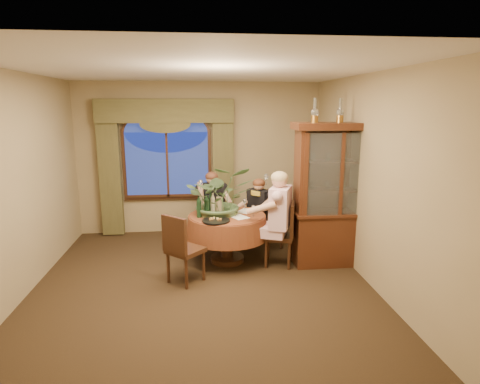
{
  "coord_description": "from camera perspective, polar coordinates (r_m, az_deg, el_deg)",
  "views": [
    {
      "loc": [
        -0.03,
        -5.01,
        2.39
      ],
      "look_at": [
        0.59,
        0.86,
        1.1
      ],
      "focal_mm": 30.0,
      "sensor_mm": 36.0,
      "label": 1
    }
  ],
  "objects": [
    {
      "name": "person_back",
      "position": [
        6.94,
        -4.02,
        -2.29
      ],
      "size": [
        0.54,
        0.52,
        1.28
      ],
      "primitive_type": null,
      "rotation": [
        0.0,
        0.0,
        -2.91
      ],
      "color": "black",
      "rests_on": "floor"
    },
    {
      "name": "cheese_platter",
      "position": [
        5.77,
        -3.43,
        -4.09
      ],
      "size": [
        0.4,
        0.4,
        0.02
      ],
      "primitive_type": "cylinder",
      "color": "black",
      "rests_on": "dining_table"
    },
    {
      "name": "olive_bowl",
      "position": [
        6.07,
        -1.11,
        -3.11
      ],
      "size": [
        0.16,
        0.16,
        0.05
      ],
      "primitive_type": "imported",
      "color": "#485C2B",
      "rests_on": "dining_table"
    },
    {
      "name": "china_cabinet",
      "position": [
        6.13,
        13.47,
        -0.46
      ],
      "size": [
        1.33,
        0.53,
        2.14
      ],
      "primitive_type": "cube",
      "color": "#381C11",
      "rests_on": "floor"
    },
    {
      "name": "wine_bottle_0",
      "position": [
        6.21,
        -4.18,
        -1.45
      ],
      "size": [
        0.07,
        0.07,
        0.33
      ],
      "primitive_type": "cylinder",
      "color": "black",
      "rests_on": "dining_table"
    },
    {
      "name": "person_scarf",
      "position": [
        6.72,
        2.77,
        -3.09
      ],
      "size": [
        0.58,
        0.59,
        1.21
      ],
      "primitive_type": null,
      "rotation": [
        0.0,
        0.0,
        -3.97
      ],
      "color": "black",
      "rests_on": "floor"
    },
    {
      "name": "dining_table",
      "position": [
        6.22,
        -1.85,
        -6.58
      ],
      "size": [
        1.34,
        1.34,
        0.75
      ],
      "primitive_type": "cylinder",
      "rotation": [
        0.0,
        0.0,
        -0.07
      ],
      "color": "maroon",
      "rests_on": "floor"
    },
    {
      "name": "wine_bottle_1",
      "position": [
        6.12,
        -3.89,
        -1.64
      ],
      "size": [
        0.07,
        0.07,
        0.33
      ],
      "primitive_type": "cylinder",
      "color": "tan",
      "rests_on": "dining_table"
    },
    {
      "name": "centerpiece_plant",
      "position": [
        6.05,
        -2.87,
        2.79
      ],
      "size": [
        1.01,
        1.12,
        0.88
      ],
      "primitive_type": "imported",
      "color": "#435E38",
      "rests_on": "dining_table"
    },
    {
      "name": "arched_transom",
      "position": [
        7.47,
        -10.52,
        9.74
      ],
      "size": [
        1.6,
        0.06,
        0.44
      ],
      "primitive_type": null,
      "color": "navy",
      "rests_on": "wall_back"
    },
    {
      "name": "window",
      "position": [
        7.54,
        -10.29,
        3.82
      ],
      "size": [
        1.62,
        0.1,
        1.32
      ],
      "primitive_type": null,
      "color": "navy",
      "rests_on": "wall_back"
    },
    {
      "name": "stoneware_vase",
      "position": [
        6.19,
        -2.95,
        -1.86
      ],
      "size": [
        0.13,
        0.13,
        0.25
      ],
      "primitive_type": null,
      "color": "#8C7458",
      "rests_on": "dining_table"
    },
    {
      "name": "chair_back",
      "position": [
        7.03,
        -3.49,
        -3.46
      ],
      "size": [
        0.48,
        0.48,
        0.96
      ],
      "primitive_type": "cube",
      "rotation": [
        0.0,
        0.0,
        -2.99
      ],
      "color": "black",
      "rests_on": "floor"
    },
    {
      "name": "wine_glass_person_pink",
      "position": [
        5.97,
        1.91,
        -2.73
      ],
      "size": [
        0.07,
        0.07,
        0.18
      ],
      "primitive_type": null,
      "color": "silver",
      "rests_on": "dining_table"
    },
    {
      "name": "chair_front_left",
      "position": [
        5.54,
        -7.75,
        -7.94
      ],
      "size": [
        0.59,
        0.59,
        0.96
      ],
      "primitive_type": "cube",
      "rotation": [
        0.0,
        0.0,
        -0.74
      ],
      "color": "black",
      "rests_on": "floor"
    },
    {
      "name": "wall_back",
      "position": [
        7.58,
        -5.74,
        4.75
      ],
      "size": [
        4.5,
        0.0,
        4.5
      ],
      "primitive_type": "plane",
      "rotation": [
        1.57,
        0.0,
        0.0
      ],
      "color": "#8D7A55",
      "rests_on": "ground"
    },
    {
      "name": "wine_glass_person_scarf",
      "position": [
        6.38,
        0.67,
        -1.72
      ],
      "size": [
        0.07,
        0.07,
        0.18
      ],
      "primitive_type": null,
      "color": "silver",
      "rests_on": "dining_table"
    },
    {
      "name": "wine_bottle_4",
      "position": [
        5.96,
        -5.86,
        -2.07
      ],
      "size": [
        0.07,
        0.07,
        0.33
      ],
      "primitive_type": "cylinder",
      "color": "black",
      "rests_on": "dining_table"
    },
    {
      "name": "tasting_paper_1",
      "position": [
        6.3,
        0.82,
        -2.71
      ],
      "size": [
        0.34,
        0.37,
        0.0
      ],
      "primitive_type": "cube",
      "rotation": [
        0.0,
        0.0,
        -0.55
      ],
      "color": "white",
      "rests_on": "dining_table"
    },
    {
      "name": "oil_lamp_right",
      "position": [
        6.12,
        17.4,
        11.04
      ],
      "size": [
        0.11,
        0.11,
        0.34
      ],
      "primitive_type": null,
      "color": "#A5722D",
      "rests_on": "china_cabinet"
    },
    {
      "name": "person_pink",
      "position": [
        5.91,
        5.72,
        -4.02
      ],
      "size": [
        0.64,
        0.67,
        1.46
      ],
      "primitive_type": null,
      "rotation": [
        0.0,
        0.0,
        1.18
      ],
      "color": "beige",
      "rests_on": "floor"
    },
    {
      "name": "drapery_left",
      "position": [
        7.66,
        -17.99,
        2.63
      ],
      "size": [
        0.38,
        0.14,
        2.32
      ],
      "primitive_type": "cube",
      "color": "#484425",
      "rests_on": "floor"
    },
    {
      "name": "wall_right",
      "position": [
        5.59,
        18.16,
        1.52
      ],
      "size": [
        0.0,
        5.0,
        5.0
      ],
      "primitive_type": "plane",
      "rotation": [
        1.57,
        0.0,
        -1.57
      ],
      "color": "#8D7A55",
      "rests_on": "ground"
    },
    {
      "name": "chair_right",
      "position": [
        6.09,
        5.51,
        -6.02
      ],
      "size": [
        0.52,
        0.52,
        0.96
      ],
      "primitive_type": "cube",
      "rotation": [
        0.0,
        0.0,
        1.3
      ],
      "color": "black",
      "rests_on": "floor"
    },
    {
      "name": "chair_back_right",
      "position": [
        6.75,
        3.92,
        -4.14
      ],
      "size": [
        0.59,
        0.59,
        0.96
      ],
      "primitive_type": "cube",
      "rotation": [
        0.0,
        0.0,
        -4.1
      ],
      "color": "black",
      "rests_on": "floor"
    },
    {
      "name": "swag_valance",
      "position": [
        7.39,
        -10.63,
        11.26
      ],
      "size": [
        2.45,
        0.16,
        0.42
      ],
      "primitive_type": null,
      "color": "#484425",
      "rests_on": "wall_back"
    },
    {
      "name": "floor",
      "position": [
        5.55,
        -5.26,
        -13.21
      ],
      "size": [
        5.0,
        5.0,
        0.0
      ],
      "primitive_type": "plane",
      "color": "black",
      "rests_on": "ground"
    },
    {
      "name": "wine_bottle_3",
      "position": [
        6.02,
        -4.77,
        -1.9
      ],
      "size": [
        0.07,
        0.07,
        0.33
      ],
      "primitive_type": "cylinder",
      "color": "black",
      "rests_on": "dining_table"
    },
    {
      "name": "tasting_paper_0",
      "position": [
        5.98,
        -0.18,
        -3.55
      ],
      "size": [
        0.33,
        0.36,
        0.0
      ],
      "primitive_type": "cube",
      "rotation": [
        0.0,
        0.0,
        0.52
      ],
      "color": "white",
      "rests_on": "dining_table"
    },
    {
      "name": "wine_bottle_2",
      "position": [
        6.11,
        -5.64,
        -1.7
      ],
      "size": [
        0.07,
        0.07,
        0.33
      ],
      "primitive_type": "cylinder",
      "color": "tan",
      "rests_on": "dining_table"
    },
    {
      "name": "oil_lamp_center",
      "position": [
        5.98,
        14.07,
        11.21
      ],
      "size": [
        0.11,
        0.11,
        0.34
      ],
      "primitive_type": null,
      "color": "#A5722D",
      "rests_on": "china_cabinet"
    },
    {
      "name": "drapery_right",
      "position": [
        7.5,
        -2.41,
        3.03
      ],
      "size": [
        0.38,
        0.14,
        2.32
      ],
      "primitive_type": "cube",
      "color": "#484425",
      "rests_on": "floor"
    },
    {
      "name": "oil_lamp_left",
      "position": [
        5.87,
        10.6,
        11.35
      ],
      "size": [
        0.11,
        0.11,
        0.34
      ],
      "primitive_type": null,
      "color": "#A5722D",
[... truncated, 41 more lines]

